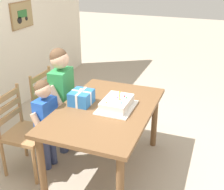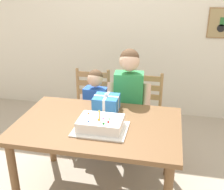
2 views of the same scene
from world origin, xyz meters
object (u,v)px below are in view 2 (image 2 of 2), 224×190
at_px(gift_box_red_large, 106,103).
at_px(dining_table, 98,133).
at_px(chair_right, 142,114).
at_px(child_older, 129,96).
at_px(birthday_cake, 101,124).
at_px(chair_left, 90,109).
at_px(child_younger, 96,106).

bearing_deg(gift_box_red_large, dining_table, -93.18).
distance_m(chair_right, child_older, 0.39).
bearing_deg(child_older, chair_right, 59.36).
xyz_separation_m(birthday_cake, chair_left, (-0.36, 0.92, -0.32)).
bearing_deg(child_younger, chair_left, 120.49).
xyz_separation_m(birthday_cake, gift_box_red_large, (-0.04, 0.38, 0.02)).
bearing_deg(dining_table, chair_left, 110.68).
bearing_deg(birthday_cake, gift_box_red_large, 95.87).
xyz_separation_m(dining_table, child_younger, (-0.18, 0.60, -0.02)).
distance_m(dining_table, child_older, 0.63).
distance_m(chair_left, child_younger, 0.30).
xyz_separation_m(birthday_cake, child_younger, (-0.23, 0.70, -0.17)).
relative_size(gift_box_red_large, chair_left, 0.26).
distance_m(dining_table, child_younger, 0.62).
bearing_deg(child_younger, birthday_cake, -71.61).
distance_m(chair_left, chair_right, 0.61).
distance_m(dining_table, chair_left, 0.89).
xyz_separation_m(dining_table, child_older, (0.18, 0.60, 0.13)).
relative_size(birthday_cake, child_younger, 0.43).
relative_size(birthday_cake, child_older, 0.35).
xyz_separation_m(dining_table, chair_left, (-0.31, 0.81, -0.18)).
distance_m(chair_right, child_younger, 0.55).
relative_size(chair_left, child_older, 0.73).
height_order(birthday_cake, child_younger, child_younger).
height_order(dining_table, child_younger, child_younger).
relative_size(birthday_cake, gift_box_red_large, 1.85).
bearing_deg(child_older, birthday_cake, -100.07).
bearing_deg(dining_table, chair_right, 69.33).
bearing_deg(chair_left, dining_table, -69.32).
height_order(dining_table, chair_left, chair_left).
relative_size(chair_right, child_younger, 0.89).
bearing_deg(birthday_cake, child_younger, 108.39).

